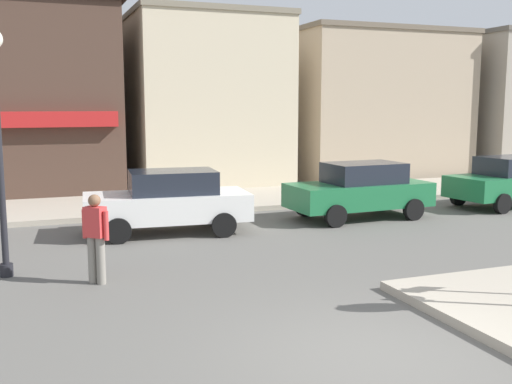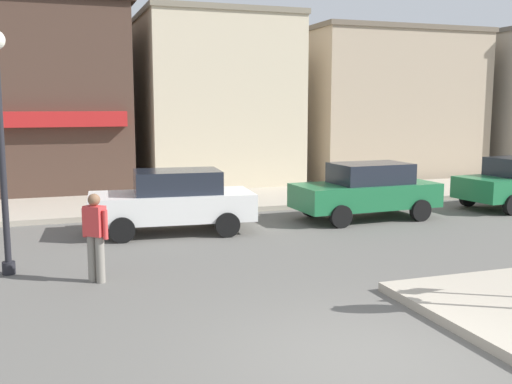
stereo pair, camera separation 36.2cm
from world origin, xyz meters
name	(u,v)px [view 2 (the right image)]	position (x,y,z in m)	size (l,w,h in m)	color
ground_plane	(369,359)	(0.00, 0.00, 0.00)	(160.00, 160.00, 0.00)	#5B5954
kerb_far	(175,203)	(0.00, 12.33, 0.07)	(80.00, 4.00, 0.15)	#A89E8C
parked_car_nearest	(173,200)	(-0.85, 8.27, 0.81)	(4.13, 2.13, 1.56)	white
parked_car_second	(366,190)	(4.60, 8.31, 0.81)	(4.07, 2.01, 1.56)	#1E6B3D
pedestrian_crossing_near	(95,235)	(-2.98, 4.53, 0.87)	(0.46, 0.44, 1.61)	gray
building_storefront_left_near	(211,101)	(2.57, 17.50, 3.31)	(5.81, 6.61, 6.62)	beige
building_storefront_left_mid	(372,104)	(10.38, 18.23, 3.18)	(7.71, 7.12, 6.36)	tan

